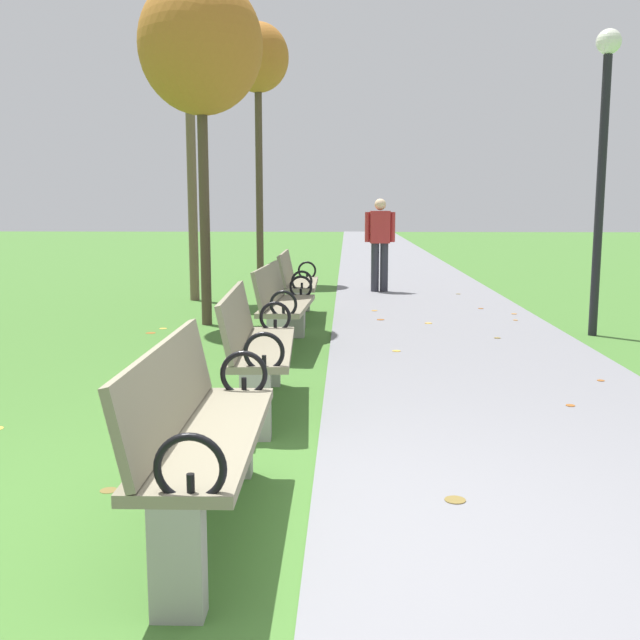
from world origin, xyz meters
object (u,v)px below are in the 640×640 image
park_bench_2 (255,346)px  park_bench_4 (296,283)px  tree_2 (188,18)px  lamp_post (603,136)px  park_bench_1 (199,433)px  tree_1 (201,47)px  tree_3 (258,62)px  pedestrian_walking (380,240)px  park_bench_3 (282,305)px

park_bench_2 → park_bench_4: size_ratio=1.01×
tree_2 → lamp_post: (5.39, -3.13, -2.07)m
park_bench_1 → tree_2: tree_2 is taller
park_bench_1 → tree_1: bearing=100.4°
tree_3 → park_bench_2: bearing=-83.6°
park_bench_4 → pedestrian_walking: size_ratio=0.99×
pedestrian_walking → lamp_post: bearing=-61.4°
tree_2 → lamp_post: 6.56m
park_bench_1 → park_bench_3: 4.51m
park_bench_4 → tree_2: size_ratio=0.31×
tree_2 → pedestrian_walking: (3.04, 1.17, -3.45)m
pedestrian_walking → lamp_post: 5.08m
park_bench_2 → tree_3: bearing=96.4°
park_bench_2 → tree_1: size_ratio=0.38×
park_bench_1 → lamp_post: lamp_post is taller
park_bench_4 → tree_1: bearing=-154.3°
tree_2 → lamp_post: size_ratio=1.47×
tree_2 → park_bench_1: bearing=-78.3°
park_bench_2 → park_bench_4: 4.55m
park_bench_1 → tree_1: tree_1 is taller
tree_1 → lamp_post: (4.73, -0.64, -1.13)m
park_bench_2 → tree_1: tree_1 is taller
park_bench_4 → tree_3: tree_3 is taller
park_bench_4 → tree_2: (-1.79, 1.94, 3.89)m
tree_3 → park_bench_1: bearing=-84.8°
park_bench_3 → park_bench_4: size_ratio=1.01×
park_bench_4 → tree_1: (-1.12, -0.54, 2.96)m
lamp_post → park_bench_3: bearing=-164.5°
park_bench_4 → pedestrian_walking: (1.26, 3.11, 0.44)m
tree_3 → tree_1: bearing=-90.9°
park_bench_2 → park_bench_3: 2.36m
park_bench_1 → tree_3: tree_3 is taller
tree_2 → tree_3: size_ratio=1.03×
park_bench_1 → tree_3: size_ratio=0.32×
park_bench_1 → park_bench_2: bearing=90.0°
park_bench_2 → tree_2: size_ratio=0.32×
park_bench_3 → pedestrian_walking: 5.46m
tree_3 → pedestrian_walking: size_ratio=3.07×
park_bench_2 → tree_1: (-1.12, 4.01, 2.96)m
park_bench_2 → park_bench_3: size_ratio=1.00×
park_bench_1 → tree_3: 12.10m
park_bench_1 → pedestrian_walking: size_ratio=0.99×
pedestrian_walking → lamp_post: lamp_post is taller
park_bench_1 → park_bench_3: same height
park_bench_4 → pedestrian_walking: pedestrian_walking is taller
tree_2 → pedestrian_walking: tree_2 is taller
park_bench_1 → lamp_post: size_ratio=0.46×
lamp_post → park_bench_2: bearing=-136.9°
park_bench_2 → lamp_post: size_ratio=0.47×
park_bench_3 → tree_1: 3.57m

